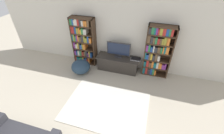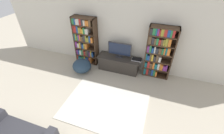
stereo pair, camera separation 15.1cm
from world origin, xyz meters
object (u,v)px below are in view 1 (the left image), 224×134
Objects in this scene: tv_stand at (118,63)px; beanbag_ottoman at (81,67)px; bookshelf_left at (83,41)px; laptop at (136,59)px; bookshelf_right at (157,51)px; television at (118,50)px.

tv_stand is 1.27m from beanbag_ottoman.
bookshelf_left is 5.07× the size of laptop.
laptop reaches higher than tv_stand.
bookshelf_left is at bearing 177.94° from laptop.
bookshelf_right is 1.18× the size of tv_stand.
bookshelf_right is 2.18× the size of television.
beanbag_ottoman is at bearing -156.25° from tv_stand.
television reaches higher than beanbag_ottoman.
bookshelf_left and bookshelf_right have the same top height.
television is at bearing 90.00° from tv_stand.
tv_stand is at bearing -90.00° from television.
bookshelf_left is 0.91m from beanbag_ottoman.
bookshelf_left is at bearing 101.13° from beanbag_ottoman.
television is at bearing -176.36° from bookshelf_right.
television is at bearing -179.06° from laptop.
laptop is (-0.62, -0.07, -0.37)m from bookshelf_right.
tv_stand reaches higher than beanbag_ottoman.
tv_stand is at bearing -5.38° from bookshelf_left.
television is 2.33× the size of laptop.
beanbag_ottoman is at bearing -78.87° from bookshelf_left.
tv_stand is 2.31× the size of beanbag_ottoman.
tv_stand is 1.85× the size of television.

